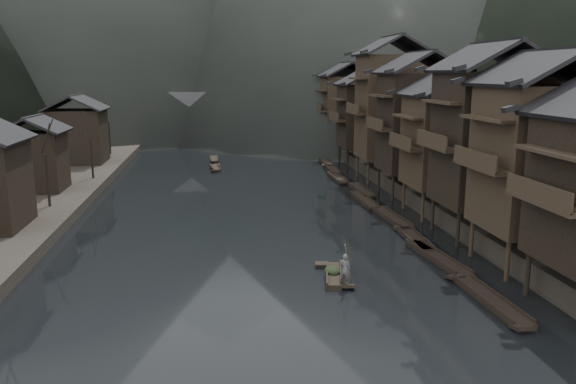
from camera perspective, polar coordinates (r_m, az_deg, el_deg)
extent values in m
plane|color=black|center=(35.86, -2.09, -8.21)|extent=(300.00, 300.00, 0.00)
cube|color=#2D2823|center=(83.61, 19.68, 3.41)|extent=(40.00, 200.00, 1.80)
cylinder|color=black|center=(34.68, 23.16, -7.64)|extent=(0.30, 0.30, 2.90)
cylinder|color=black|center=(36.14, 26.94, -7.21)|extent=(0.30, 0.30, 2.90)
cube|color=#32271C|center=(31.01, 24.67, -0.93)|extent=(1.20, 5.70, 0.25)
cylinder|color=#32271C|center=(36.47, 21.41, -6.54)|extent=(0.30, 0.30, 2.90)
cylinder|color=#32271C|center=(40.53, 18.16, -4.48)|extent=(0.30, 0.30, 2.90)
cylinder|color=#32271C|center=(37.86, 25.08, -6.19)|extent=(0.30, 0.30, 2.90)
cylinder|color=#32271C|center=(41.78, 21.57, -4.24)|extent=(0.30, 0.30, 2.90)
cube|color=#32271C|center=(38.77, 24.39, 3.12)|extent=(7.00, 6.00, 9.03)
cube|color=#32271C|center=(36.88, 19.04, 2.43)|extent=(1.20, 5.70, 0.25)
cylinder|color=black|center=(42.44, 16.89, -3.67)|extent=(0.30, 0.30, 2.90)
cylinder|color=black|center=(46.69, 14.48, -2.12)|extent=(0.30, 0.30, 2.90)
cylinder|color=black|center=(43.63, 20.18, -3.47)|extent=(0.30, 0.30, 2.90)
cylinder|color=black|center=(47.78, 17.54, -1.98)|extent=(0.30, 0.30, 2.90)
cube|color=black|center=(44.75, 19.74, 5.08)|extent=(7.00, 6.00, 9.87)
cube|color=#32271C|center=(43.13, 14.95, 4.48)|extent=(1.20, 5.70, 0.25)
cylinder|color=#32271C|center=(48.67, 13.52, -1.50)|extent=(0.30, 0.30, 2.90)
cylinder|color=#32271C|center=(53.06, 11.68, -0.31)|extent=(0.30, 0.30, 2.90)
cylinder|color=#32271C|center=(49.72, 16.48, -1.38)|extent=(0.30, 0.30, 2.90)
cylinder|color=#32271C|center=(54.03, 14.43, -0.22)|extent=(0.30, 0.30, 2.90)
cube|color=#32271C|center=(51.14, 16.10, 4.95)|extent=(7.00, 6.00, 7.84)
cube|color=#32271C|center=(49.72, 11.84, 4.52)|extent=(1.20, 5.70, 0.25)
cylinder|color=black|center=(56.03, 10.61, 0.39)|extent=(0.30, 0.30, 2.90)
cylinder|color=black|center=(60.52, 9.21, 1.29)|extent=(0.30, 0.30, 2.90)
cylinder|color=black|center=(56.94, 13.24, 0.46)|extent=(0.30, 0.30, 2.90)
cylinder|color=black|center=(61.36, 11.67, 1.35)|extent=(0.30, 0.30, 2.90)
cube|color=black|center=(58.42, 13.03, 6.86)|extent=(7.00, 6.00, 9.72)
cube|color=#32271C|center=(57.19, 9.22, 6.42)|extent=(1.20, 5.70, 0.25)
cylinder|color=#32271C|center=(64.48, 8.14, 1.98)|extent=(0.30, 0.30, 2.90)
cylinder|color=#32271C|center=(69.05, 7.07, 2.67)|extent=(0.30, 0.30, 2.90)
cylinder|color=#32271C|center=(65.27, 10.47, 2.03)|extent=(0.30, 0.30, 2.90)
cylinder|color=#32271C|center=(69.79, 9.26, 2.71)|extent=(0.30, 0.30, 2.90)
cube|color=#32271C|center=(66.83, 10.36, 8.46)|extent=(7.00, 6.00, 11.76)
cube|color=#32271C|center=(65.75, 6.98, 8.00)|extent=(1.20, 5.70, 0.25)
cylinder|color=black|center=(74.03, 6.06, 3.32)|extent=(0.30, 0.30, 2.90)
cylinder|color=black|center=(78.65, 5.24, 3.85)|extent=(0.30, 0.30, 2.90)
cylinder|color=black|center=(74.72, 8.12, 3.35)|extent=(0.30, 0.30, 2.90)
cylinder|color=black|center=(79.30, 7.19, 3.87)|extent=(0.30, 0.30, 2.90)
cube|color=black|center=(76.51, 8.01, 7.62)|extent=(7.00, 6.00, 8.19)
cube|color=#32271C|center=(75.57, 5.05, 7.33)|extent=(1.20, 5.70, 0.25)
cylinder|color=#32271C|center=(85.62, 4.18, 4.53)|extent=(0.30, 0.30, 2.90)
cylinder|color=#32271C|center=(90.28, 3.56, 4.93)|extent=(0.30, 0.30, 2.90)
cylinder|color=#32271C|center=(86.22, 5.97, 4.55)|extent=(0.30, 0.30, 2.90)
cylinder|color=#32271C|center=(90.85, 5.27, 4.94)|extent=(0.30, 0.30, 2.90)
cube|color=#32271C|center=(88.07, 5.91, 8.57)|extent=(7.00, 6.00, 9.21)
cube|color=#32271C|center=(87.26, 3.33, 8.28)|extent=(1.20, 5.70, 0.25)
cube|color=black|center=(60.63, -24.17, 3.10)|extent=(5.00, 5.00, 5.80)
cube|color=black|center=(77.86, -20.52, 5.51)|extent=(6.50, 6.50, 6.80)
cylinder|color=black|center=(52.77, -22.69, 1.38)|extent=(0.24, 0.24, 4.60)
cylinder|color=black|center=(65.66, -19.73, 3.45)|extent=(0.24, 0.24, 4.43)
cylinder|color=black|center=(84.48, -17.06, 5.45)|extent=(0.24, 0.24, 4.62)
cube|color=black|center=(33.24, 19.85, -10.34)|extent=(1.36, 7.17, 0.30)
cube|color=black|center=(33.17, 19.87, -10.05)|extent=(1.41, 7.03, 0.10)
cube|color=black|center=(36.09, 17.55, -8.16)|extent=(0.97, 0.91, 0.35)
cube|color=black|center=(30.39, 22.65, -12.42)|extent=(0.97, 0.91, 0.35)
cube|color=black|center=(39.33, 14.91, -6.54)|extent=(1.90, 7.76, 0.30)
cube|color=black|center=(39.27, 14.92, -6.29)|extent=(1.93, 7.61, 0.10)
cube|color=black|center=(42.66, 13.53, -4.81)|extent=(1.03, 1.03, 0.37)
cube|color=black|center=(35.96, 16.58, -8.17)|extent=(1.03, 1.03, 0.37)
cube|color=black|center=(43.24, 12.68, -4.73)|extent=(1.34, 6.14, 0.30)
cube|color=black|center=(43.19, 12.69, -4.50)|extent=(1.39, 6.02, 0.10)
cube|color=black|center=(45.81, 11.30, -3.54)|extent=(0.96, 0.79, 0.33)
cube|color=black|center=(40.64, 14.26, -5.69)|extent=(0.96, 0.79, 0.33)
cube|color=black|center=(48.84, 10.57, -2.71)|extent=(1.57, 7.20, 0.30)
cube|color=black|center=(48.80, 10.58, -2.51)|extent=(1.61, 7.06, 0.10)
cube|color=black|center=(52.03, 9.65, -1.61)|extent=(0.99, 0.94, 0.35)
cube|color=black|center=(45.61, 11.63, -3.62)|extent=(0.99, 0.94, 0.35)
cube|color=black|center=(55.31, 7.74, -0.89)|extent=(1.10, 6.93, 0.30)
cube|color=black|center=(55.27, 7.74, -0.70)|extent=(1.16, 6.80, 0.10)
cube|color=black|center=(58.42, 6.89, -0.03)|extent=(0.94, 0.85, 0.35)
cube|color=black|center=(52.16, 8.70, -1.54)|extent=(0.94, 0.85, 0.35)
cube|color=black|center=(59.92, 7.46, 0.12)|extent=(1.21, 6.65, 0.30)
cube|color=black|center=(59.89, 7.46, 0.29)|extent=(1.26, 6.52, 0.10)
cube|color=black|center=(62.93, 6.76, 0.84)|extent=(0.95, 0.83, 0.34)
cube|color=black|center=(56.88, 8.23, -0.40)|extent=(0.95, 0.83, 0.34)
cube|color=black|center=(66.61, 5.03, 1.37)|extent=(1.22, 6.63, 0.30)
cube|color=black|center=(66.57, 5.04, 1.52)|extent=(1.27, 6.50, 0.10)
cube|color=black|center=(69.64, 4.51, 1.97)|extent=(0.95, 0.83, 0.34)
cube|color=black|center=(63.53, 5.60, 0.97)|extent=(0.95, 0.83, 0.34)
cube|color=black|center=(72.62, 4.51, 2.27)|extent=(1.55, 6.86, 0.30)
cube|color=black|center=(72.59, 4.51, 2.41)|extent=(1.59, 6.73, 0.10)
cube|color=black|center=(75.70, 3.84, 2.78)|extent=(0.99, 0.90, 0.35)
cube|color=black|center=(69.50, 5.25, 1.93)|extent=(0.99, 0.90, 0.35)
cube|color=black|center=(78.10, 3.94, 2.96)|extent=(1.17, 6.02, 0.30)
cube|color=black|center=(78.07, 3.94, 3.09)|extent=(1.23, 5.90, 0.10)
cube|color=black|center=(80.88, 3.56, 3.38)|extent=(0.94, 0.75, 0.33)
cube|color=black|center=(75.29, 4.35, 2.72)|extent=(0.94, 0.75, 0.33)
cube|color=black|center=(84.82, 2.62, 3.70)|extent=(1.58, 7.08, 0.30)
cube|color=black|center=(84.79, 2.62, 3.82)|extent=(1.62, 6.95, 0.10)
cube|color=black|center=(88.04, 2.09, 4.10)|extent=(0.99, 0.92, 0.35)
cube|color=black|center=(81.57, 3.20, 3.46)|extent=(0.99, 0.92, 0.35)
cube|color=black|center=(74.22, -7.39, 2.41)|extent=(1.45, 4.78, 0.30)
cube|color=black|center=(74.19, -7.40, 2.55)|extent=(1.49, 4.69, 0.10)
cube|color=black|center=(76.41, -7.24, 2.80)|extent=(0.90, 0.67, 0.29)
cube|color=black|center=(71.98, -7.56, 2.23)|extent=(0.90, 0.67, 0.29)
cube|color=black|center=(81.67, -7.52, 3.28)|extent=(1.07, 5.01, 0.30)
cube|color=black|center=(81.65, -7.53, 3.41)|extent=(1.12, 4.91, 0.10)
cube|color=black|center=(84.03, -7.51, 3.62)|extent=(0.86, 0.64, 0.30)
cube|color=black|center=(79.28, -7.54, 3.12)|extent=(0.86, 0.64, 0.30)
cube|color=black|center=(89.44, -3.67, 4.12)|extent=(2.57, 4.60, 0.30)
cube|color=black|center=(89.42, -3.67, 4.23)|extent=(2.59, 4.54, 0.10)
cube|color=black|center=(91.39, -4.25, 4.36)|extent=(1.00, 0.84, 0.29)
cube|color=black|center=(87.47, -3.06, 4.04)|extent=(1.00, 0.84, 0.29)
cube|color=#4C4C4F|center=(105.68, -5.95, 9.13)|extent=(40.00, 6.00, 1.60)
cube|color=#4C4C4F|center=(102.92, -5.92, 9.78)|extent=(40.00, 0.50, 1.00)
cube|color=#4C4C4F|center=(108.32, -6.01, 9.88)|extent=(40.00, 0.50, 1.00)
cube|color=#4C4C4F|center=(106.45, -13.51, 6.72)|extent=(3.20, 6.00, 6.40)
cube|color=#4C4C4F|center=(105.91, -8.36, 6.90)|extent=(3.20, 6.00, 6.40)
cube|color=#4C4C4F|center=(106.18, -3.46, 7.02)|extent=(3.20, 6.00, 6.40)
cube|color=#4C4C4F|center=(107.28, 1.65, 7.09)|extent=(3.20, 6.00, 6.40)
cube|color=black|center=(35.06, 4.68, -8.46)|extent=(1.76, 4.29, 0.30)
cube|color=black|center=(35.00, 4.68, -8.18)|extent=(1.79, 4.22, 0.10)
cube|color=black|center=(36.75, 3.39, -7.23)|extent=(0.87, 0.68, 0.28)
cube|color=black|center=(33.31, 6.12, -9.35)|extent=(0.87, 0.68, 0.28)
ellipsoid|color=black|center=(35.04, 4.55, -7.46)|extent=(1.00, 1.31, 0.60)
imported|color=#5D5C5F|center=(33.29, 5.85, -7.41)|extent=(0.80, 0.78, 1.85)
cylinder|color=#8C7A51|center=(32.58, 6.29, -3.09)|extent=(1.08, 2.12, 3.33)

